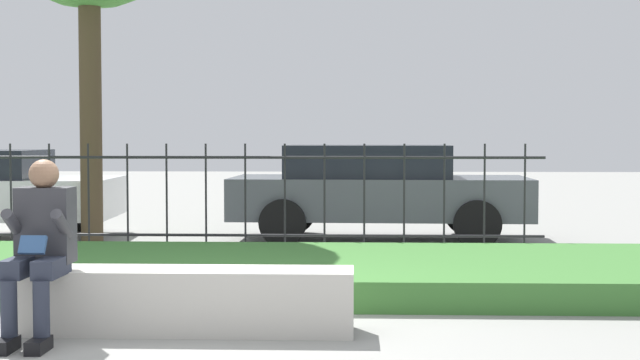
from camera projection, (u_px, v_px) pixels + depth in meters
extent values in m
plane|color=gray|center=(180.00, 332.00, 6.49)|extent=(60.00, 60.00, 0.00)
cube|color=beige|center=(187.00, 301.00, 6.48)|extent=(2.43, 0.46, 0.47)
cube|color=#9B978F|center=(187.00, 327.00, 6.49)|extent=(2.33, 0.43, 0.08)
cube|color=black|center=(6.00, 345.00, 5.90)|extent=(0.11, 0.26, 0.09)
cylinder|color=#282D3D|center=(9.00, 308.00, 5.95)|extent=(0.11, 0.11, 0.38)
cube|color=#282D3D|center=(20.00, 267.00, 6.14)|extent=(0.15, 0.42, 0.13)
cube|color=black|center=(39.00, 345.00, 5.89)|extent=(0.11, 0.26, 0.09)
cylinder|color=#282D3D|center=(41.00, 309.00, 5.94)|extent=(0.11, 0.11, 0.38)
cube|color=#282D3D|center=(51.00, 267.00, 6.14)|extent=(0.15, 0.42, 0.13)
cube|color=#333338|center=(46.00, 225.00, 6.34)|extent=(0.38, 0.24, 0.54)
sphere|color=#8C664C|center=(44.00, 174.00, 6.30)|extent=(0.21, 0.21, 0.21)
cylinder|color=#333338|center=(13.00, 224.00, 6.18)|extent=(0.08, 0.29, 0.24)
cylinder|color=#333338|center=(62.00, 225.00, 6.17)|extent=(0.08, 0.29, 0.24)
cube|color=#335689|center=(33.00, 245.00, 6.08)|extent=(0.18, 0.09, 0.13)
cube|color=#3D7533|center=(221.00, 272.00, 8.53)|extent=(8.97, 2.70, 0.26)
cylinder|color=#232326|center=(245.00, 235.00, 10.46)|extent=(6.97, 0.03, 0.03)
cylinder|color=#232326|center=(245.00, 157.00, 10.41)|extent=(6.97, 0.03, 0.03)
cylinder|color=#232326|center=(11.00, 200.00, 10.54)|extent=(0.02, 0.02, 1.35)
cylinder|color=#232326|center=(50.00, 200.00, 10.52)|extent=(0.02, 0.02, 1.35)
cylinder|color=#232326|center=(89.00, 201.00, 10.51)|extent=(0.02, 0.02, 1.35)
cylinder|color=#232326|center=(128.00, 201.00, 10.49)|extent=(0.02, 0.02, 1.35)
cylinder|color=#232326|center=(167.00, 201.00, 10.47)|extent=(0.02, 0.02, 1.35)
cylinder|color=#232326|center=(206.00, 201.00, 10.45)|extent=(0.02, 0.02, 1.35)
cylinder|color=#232326|center=(245.00, 201.00, 10.44)|extent=(0.02, 0.02, 1.35)
cylinder|color=#232326|center=(285.00, 201.00, 10.42)|extent=(0.02, 0.02, 1.35)
cylinder|color=#232326|center=(324.00, 201.00, 10.40)|extent=(0.02, 0.02, 1.35)
cylinder|color=#232326|center=(364.00, 201.00, 10.38)|extent=(0.02, 0.02, 1.35)
cylinder|color=#232326|center=(404.00, 201.00, 10.37)|extent=(0.02, 0.02, 1.35)
cylinder|color=#232326|center=(444.00, 202.00, 10.35)|extent=(0.02, 0.02, 1.35)
cylinder|color=#232326|center=(484.00, 202.00, 10.33)|extent=(0.02, 0.02, 1.35)
cylinder|color=#232326|center=(525.00, 202.00, 10.32)|extent=(0.02, 0.02, 1.35)
cylinder|color=black|center=(43.00, 223.00, 11.68)|extent=(0.60, 0.23, 0.59)
cylinder|color=black|center=(77.00, 212.00, 13.43)|extent=(0.60, 0.23, 0.59)
cube|color=#4C5156|center=(379.00, 197.00, 12.31)|extent=(4.10, 1.78, 0.56)
cube|color=black|center=(368.00, 161.00, 12.30)|extent=(2.27, 1.53, 0.44)
cylinder|color=black|center=(477.00, 224.00, 11.43)|extent=(0.62, 0.22, 0.62)
cylinder|color=black|center=(465.00, 213.00, 13.04)|extent=(0.62, 0.22, 0.62)
cylinder|color=black|center=(283.00, 223.00, 11.60)|extent=(0.62, 0.22, 0.62)
cylinder|color=black|center=(295.00, 212.00, 13.22)|extent=(0.62, 0.22, 0.62)
cylinder|color=#4C3D28|center=(91.00, 101.00, 11.56)|extent=(0.29, 0.29, 3.77)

